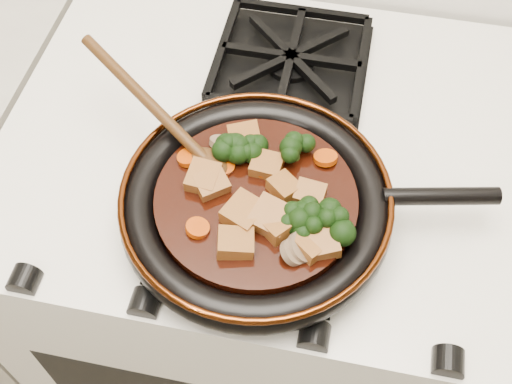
# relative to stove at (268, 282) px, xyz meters

# --- Properties ---
(stove) EXTENTS (0.76, 0.60, 0.90)m
(stove) POSITION_rel_stove_xyz_m (0.00, 0.00, 0.00)
(stove) COLOR white
(stove) RESTS_ON ground
(burner_grate_front) EXTENTS (0.23, 0.23, 0.03)m
(burner_grate_front) POSITION_rel_stove_xyz_m (0.00, -0.14, 0.46)
(burner_grate_front) COLOR black
(burner_grate_front) RESTS_ON stove
(burner_grate_back) EXTENTS (0.23, 0.23, 0.03)m
(burner_grate_back) POSITION_rel_stove_xyz_m (0.00, 0.14, 0.46)
(burner_grate_back) COLOR black
(burner_grate_back) RESTS_ON stove
(skillet) EXTENTS (0.46, 0.33, 0.05)m
(skillet) POSITION_rel_stove_xyz_m (0.01, -0.14, 0.49)
(skillet) COLOR black
(skillet) RESTS_ON burner_grate_front
(braising_sauce) EXTENTS (0.25, 0.25, 0.02)m
(braising_sauce) POSITION_rel_stove_xyz_m (0.00, -0.14, 0.50)
(braising_sauce) COLOR black
(braising_sauce) RESTS_ON skillet
(tofu_cube_0) EXTENTS (0.05, 0.06, 0.03)m
(tofu_cube_0) POSITION_rel_stove_xyz_m (0.04, -0.18, 0.52)
(tofu_cube_0) COLOR brown
(tofu_cube_0) RESTS_ON braising_sauce
(tofu_cube_1) EXTENTS (0.05, 0.05, 0.02)m
(tofu_cube_1) POSITION_rel_stove_xyz_m (-0.05, -0.14, 0.52)
(tofu_cube_1) COLOR brown
(tofu_cube_1) RESTS_ON braising_sauce
(tofu_cube_2) EXTENTS (0.05, 0.05, 0.02)m
(tofu_cube_2) POSITION_rel_stove_xyz_m (0.04, -0.13, 0.52)
(tofu_cube_2) COLOR brown
(tofu_cube_2) RESTS_ON braising_sauce
(tofu_cube_3) EXTENTS (0.05, 0.05, 0.02)m
(tofu_cube_3) POSITION_rel_stove_xyz_m (0.08, -0.20, 0.52)
(tofu_cube_3) COLOR brown
(tofu_cube_3) RESTS_ON braising_sauce
(tofu_cube_4) EXTENTS (0.04, 0.04, 0.03)m
(tofu_cube_4) POSITION_rel_stove_xyz_m (-0.06, -0.13, 0.52)
(tofu_cube_4) COLOR brown
(tofu_cube_4) RESTS_ON braising_sauce
(tofu_cube_5) EXTENTS (0.04, 0.04, 0.02)m
(tofu_cube_5) POSITION_rel_stove_xyz_m (0.01, -0.10, 0.52)
(tofu_cube_5) COLOR brown
(tofu_cube_5) RESTS_ON braising_sauce
(tofu_cube_6) EXTENTS (0.05, 0.05, 0.03)m
(tofu_cube_6) POSITION_rel_stove_xyz_m (0.09, -0.19, 0.52)
(tofu_cube_6) COLOR brown
(tofu_cube_6) RESTS_ON braising_sauce
(tofu_cube_7) EXTENTS (0.05, 0.05, 0.03)m
(tofu_cube_7) POSITION_rel_stove_xyz_m (-0.03, -0.06, 0.52)
(tofu_cube_7) COLOR brown
(tofu_cube_7) RESTS_ON braising_sauce
(tofu_cube_8) EXTENTS (0.05, 0.04, 0.03)m
(tofu_cube_8) POSITION_rel_stove_xyz_m (-0.00, -0.21, 0.52)
(tofu_cube_8) COLOR brown
(tofu_cube_8) RESTS_ON braising_sauce
(tofu_cube_9) EXTENTS (0.04, 0.04, 0.02)m
(tofu_cube_9) POSITION_rel_stove_xyz_m (0.07, -0.13, 0.52)
(tofu_cube_9) COLOR brown
(tofu_cube_9) RESTS_ON braising_sauce
(tofu_cube_10) EXTENTS (0.06, 0.06, 0.03)m
(tofu_cube_10) POSITION_rel_stove_xyz_m (0.03, -0.17, 0.52)
(tofu_cube_10) COLOR brown
(tofu_cube_10) RESTS_ON braising_sauce
(tofu_cube_11) EXTENTS (0.06, 0.06, 0.02)m
(tofu_cube_11) POSITION_rel_stove_xyz_m (-0.00, -0.17, 0.52)
(tofu_cube_11) COLOR brown
(tofu_cube_11) RESTS_ON braising_sauce
(broccoli_floret_0) EXTENTS (0.08, 0.08, 0.07)m
(broccoli_floret_0) POSITION_rel_stove_xyz_m (0.07, -0.18, 0.52)
(broccoli_floret_0) COLOR black
(broccoli_floret_0) RESTS_ON braising_sauce
(broccoli_floret_1) EXTENTS (0.08, 0.09, 0.07)m
(broccoli_floret_1) POSITION_rel_stove_xyz_m (-0.04, -0.08, 0.52)
(broccoli_floret_1) COLOR black
(broccoli_floret_1) RESTS_ON braising_sauce
(broccoli_floret_2) EXTENTS (0.08, 0.09, 0.06)m
(broccoli_floret_2) POSITION_rel_stove_xyz_m (-0.02, -0.08, 0.52)
(broccoli_floret_2) COLOR black
(broccoli_floret_2) RESTS_ON braising_sauce
(broccoli_floret_3) EXTENTS (0.09, 0.08, 0.06)m
(broccoli_floret_3) POSITION_rel_stove_xyz_m (0.06, -0.16, 0.52)
(broccoli_floret_3) COLOR black
(broccoli_floret_3) RESTS_ON braising_sauce
(broccoli_floret_4) EXTENTS (0.08, 0.08, 0.07)m
(broccoli_floret_4) POSITION_rel_stove_xyz_m (0.10, -0.17, 0.52)
(broccoli_floret_4) COLOR black
(broccoli_floret_4) RESTS_ON braising_sauce
(broccoli_floret_5) EXTENTS (0.08, 0.09, 0.06)m
(broccoli_floret_5) POSITION_rel_stove_xyz_m (0.04, -0.07, 0.52)
(broccoli_floret_5) COLOR black
(broccoli_floret_5) RESTS_ON braising_sauce
(carrot_coin_0) EXTENTS (0.03, 0.03, 0.01)m
(carrot_coin_0) POSITION_rel_stove_xyz_m (0.01, -0.10, 0.51)
(carrot_coin_0) COLOR #B33C04
(carrot_coin_0) RESTS_ON braising_sauce
(carrot_coin_1) EXTENTS (0.03, 0.03, 0.01)m
(carrot_coin_1) POSITION_rel_stove_xyz_m (-0.05, -0.20, 0.51)
(carrot_coin_1) COLOR #B33C04
(carrot_coin_1) RESTS_ON braising_sauce
(carrot_coin_2) EXTENTS (0.03, 0.03, 0.02)m
(carrot_coin_2) POSITION_rel_stove_xyz_m (0.08, -0.07, 0.51)
(carrot_coin_2) COLOR #B33C04
(carrot_coin_2) RESTS_ON braising_sauce
(carrot_coin_3) EXTENTS (0.03, 0.03, 0.01)m
(carrot_coin_3) POSITION_rel_stove_xyz_m (-0.04, -0.11, 0.51)
(carrot_coin_3) COLOR #B33C04
(carrot_coin_3) RESTS_ON braising_sauce
(carrot_coin_4) EXTENTS (0.03, 0.03, 0.02)m
(carrot_coin_4) POSITION_rel_stove_xyz_m (-0.09, -0.10, 0.51)
(carrot_coin_4) COLOR #B33C04
(carrot_coin_4) RESTS_ON braising_sauce
(mushroom_slice_0) EXTENTS (0.04, 0.04, 0.03)m
(mushroom_slice_0) POSITION_rel_stove_xyz_m (0.07, -0.20, 0.52)
(mushroom_slice_0) COLOR brown
(mushroom_slice_0) RESTS_ON braising_sauce
(mushroom_slice_1) EXTENTS (0.04, 0.04, 0.02)m
(mushroom_slice_1) POSITION_rel_stove_xyz_m (-0.05, -0.07, 0.52)
(mushroom_slice_1) COLOR brown
(mushroom_slice_1) RESTS_ON braising_sauce
(mushroom_slice_2) EXTENTS (0.04, 0.04, 0.03)m
(mushroom_slice_2) POSITION_rel_stove_xyz_m (0.06, -0.21, 0.52)
(mushroom_slice_2) COLOR brown
(mushroom_slice_2) RESTS_ON braising_sauce
(wooden_spoon) EXTENTS (0.14, 0.10, 0.24)m
(wooden_spoon) POSITION_rel_stove_xyz_m (-0.12, -0.07, 0.53)
(wooden_spoon) COLOR #41250E
(wooden_spoon) RESTS_ON braising_sauce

